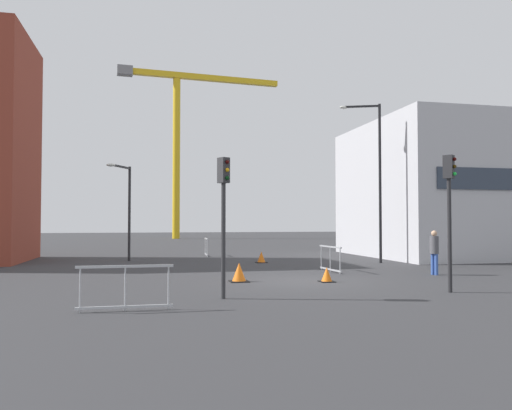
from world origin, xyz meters
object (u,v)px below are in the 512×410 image
at_px(traffic_cone_striped, 239,273).
at_px(traffic_cone_on_verge, 327,275).
at_px(streetlamp_short, 126,201).
at_px(traffic_light_corner, 449,200).
at_px(pedestrian_walking, 434,249).
at_px(traffic_light_median, 224,203).
at_px(traffic_cone_by_barrier, 261,258).
at_px(construction_crane, 182,123).
at_px(streetlamp_tall, 375,169).

relative_size(traffic_cone_striped, traffic_cone_on_verge, 1.28).
xyz_separation_m(streetlamp_short, traffic_light_corner, (9.90, -14.11, -0.44)).
xyz_separation_m(pedestrian_walking, traffic_cone_striped, (-7.94, -0.53, -0.71)).
height_order(traffic_light_corner, pedestrian_walking, traffic_light_corner).
bearing_deg(traffic_light_median, streetlamp_short, 102.66).
xyz_separation_m(pedestrian_walking, traffic_cone_by_barrier, (-5.35, 7.18, -0.76)).
xyz_separation_m(construction_crane, traffic_cone_striped, (-1.06, -44.76, -13.97)).
distance_m(streetlamp_short, traffic_light_corner, 17.24).
distance_m(traffic_cone_by_barrier, traffic_cone_on_verge, 8.44).
distance_m(construction_crane, streetlamp_short, 36.73).
height_order(construction_crane, traffic_light_corner, construction_crane).
bearing_deg(streetlamp_short, traffic_cone_striped, -67.32).
distance_m(traffic_light_median, pedestrian_walking, 10.14).
bearing_deg(streetlamp_short, traffic_light_median, -77.34).
height_order(construction_crane, traffic_light_median, construction_crane).
xyz_separation_m(construction_crane, pedestrian_walking, (6.88, -44.24, -13.25)).
height_order(streetlamp_short, traffic_light_corner, streetlamp_short).
xyz_separation_m(streetlamp_tall, pedestrian_walking, (-0.32, -5.81, -3.76)).
height_order(construction_crane, streetlamp_short, construction_crane).
height_order(construction_crane, traffic_cone_striped, construction_crane).
distance_m(streetlamp_tall, traffic_cone_on_verge, 9.93).
bearing_deg(streetlamp_tall, traffic_light_corner, -104.18).
bearing_deg(streetlamp_tall, streetlamp_short, 163.08).
bearing_deg(traffic_cone_striped, traffic_cone_on_verge, -13.68).
bearing_deg(traffic_cone_on_verge, traffic_light_median, -143.84).
bearing_deg(traffic_cone_on_verge, traffic_cone_by_barrier, 92.63).
height_order(traffic_light_median, traffic_light_corner, traffic_light_corner).
bearing_deg(traffic_cone_on_verge, streetlamp_short, 123.58).
bearing_deg(traffic_cone_by_barrier, traffic_light_median, -108.00).
bearing_deg(pedestrian_walking, traffic_cone_by_barrier, 126.71).
relative_size(traffic_light_median, traffic_cone_on_verge, 7.48).
bearing_deg(traffic_light_median, construction_crane, 87.42).
bearing_deg(traffic_cone_striped, construction_crane, 88.64).
xyz_separation_m(construction_crane, streetlamp_short, (-5.30, -34.62, -11.09)).
xyz_separation_m(traffic_light_corner, traffic_cone_on_verge, (-2.68, 3.23, -2.51)).
relative_size(construction_crane, streetlamp_tall, 2.54).
distance_m(streetlamp_short, traffic_cone_striped, 11.37).
height_order(traffic_light_corner, traffic_cone_on_verge, traffic_light_corner).
bearing_deg(streetlamp_tall, traffic_cone_by_barrier, 166.45).
distance_m(construction_crane, streetlamp_tall, 40.22).
relative_size(streetlamp_tall, traffic_cone_striped, 12.26).
bearing_deg(construction_crane, traffic_cone_by_barrier, -87.64).
height_order(traffic_light_corner, traffic_cone_striped, traffic_light_corner).
relative_size(streetlamp_tall, streetlamp_short, 1.61).
xyz_separation_m(streetlamp_short, traffic_light_median, (3.12, -13.87, -0.58)).
bearing_deg(traffic_cone_by_barrier, streetlamp_short, 160.36).
height_order(streetlamp_short, traffic_cone_striped, streetlamp_short).
bearing_deg(traffic_light_corner, pedestrian_walking, 63.02).
bearing_deg(streetlamp_short, traffic_cone_on_verge, -56.42).
distance_m(construction_crane, traffic_cone_on_verge, 47.64).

